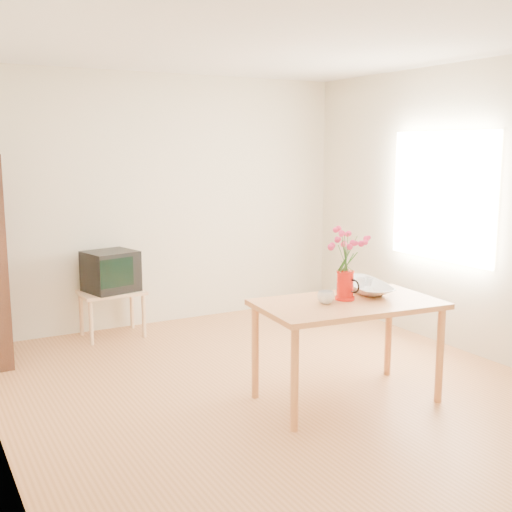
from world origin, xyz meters
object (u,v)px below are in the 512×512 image
table (348,313)px  television (110,270)px  mug (326,297)px  pitcher (345,286)px  bowl (366,265)px

table → television: television is taller
television → table: bearing=-80.2°
mug → television: television is taller
pitcher → bowl: size_ratio=0.49×
television → pitcher: bearing=-79.4°
pitcher → bowl: 0.36m
mug → bowl: bearing=-169.3°
pitcher → mug: (-0.19, -0.04, -0.05)m
bowl → television: bowl is taller
bowl → television: size_ratio=0.83×
table → television: 2.65m
bowl → pitcher: bearing=-153.9°
table → mug: (-0.18, 0.02, 0.14)m
table → bowl: size_ratio=3.08×
bowl → mug: bearing=-159.6°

